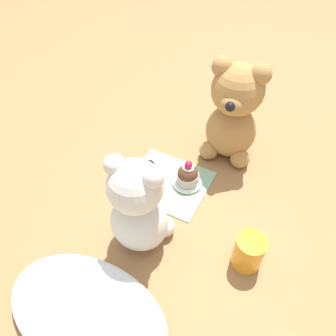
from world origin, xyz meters
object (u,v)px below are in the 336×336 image
cupcake_near_tan_bear (188,175)px  saucer_plate (187,182)px  teddy_bear_cream (138,207)px  cupcake_near_cream_bear (147,182)px  teddy_bear_tan (233,113)px  juice_glass (249,252)px

cupcake_near_tan_bear → saucer_plate: bearing=-153.4°
cupcake_near_tan_bear → teddy_bear_cream: bearing=83.5°
cupcake_near_cream_bear → cupcake_near_tan_bear: cupcake_near_tan_bear is taller
teddy_bear_cream → cupcake_near_tan_bear: 0.21m
teddy_bear_tan → cupcake_near_tan_bear: teddy_bear_tan is taller
teddy_bear_tan → juice_glass: 0.35m
cupcake_near_tan_bear → teddy_bear_tan: bearing=-106.7°
teddy_bear_cream → cupcake_near_cream_bear: size_ratio=3.47×
saucer_plate → cupcake_near_tan_bear: 0.03m
teddy_bear_cream → cupcake_near_tan_bear: teddy_bear_cream is taller
teddy_bear_cream → cupcake_near_tan_bear: (-0.02, -0.19, -0.08)m
teddy_bear_tan → cupcake_near_tan_bear: (0.05, 0.16, -0.10)m
teddy_bear_cream → teddy_bear_tan: (-0.07, -0.35, 0.02)m
cupcake_near_tan_bear → juice_glass: same height
teddy_bear_cream → juice_glass: size_ratio=2.99×
teddy_bear_cream → juice_glass: (-0.23, -0.05, -0.07)m
cupcake_near_tan_bear → juice_glass: 0.25m
teddy_bear_tan → juice_glass: teddy_bear_tan is taller
teddy_bear_cream → cupcake_near_cream_bear: (0.06, -0.13, -0.09)m
teddy_bear_tan → cupcake_near_cream_bear: 0.28m
teddy_bear_tan → saucer_plate: teddy_bear_tan is taller
teddy_bear_cream → teddy_bear_tan: teddy_bear_tan is taller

